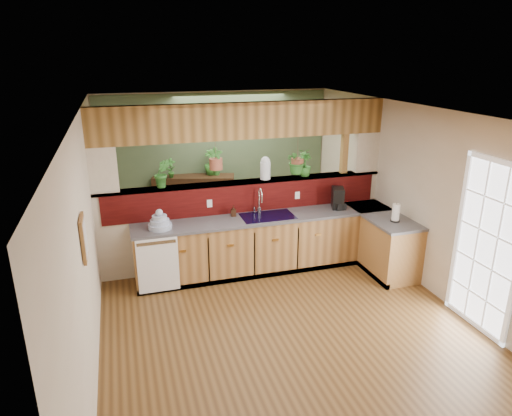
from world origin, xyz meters
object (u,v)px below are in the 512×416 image
object	(u,v)px
dish_stack	(160,223)
glass_jar	(265,168)
paper_towel	(396,213)
soap_dispenser	(233,211)
shelving_console	(195,201)
faucet	(260,200)
coffee_maker	(338,199)

from	to	relation	value
dish_stack	glass_jar	bearing A→B (deg)	13.81
paper_towel	dish_stack	bearing A→B (deg)	168.03
soap_dispenser	paper_towel	size ratio (longest dim) A/B	0.58
dish_stack	shelving_console	bearing A→B (deg)	69.37
glass_jar	faucet	bearing A→B (deg)	-126.78
glass_jar	dish_stack	bearing A→B (deg)	-166.19
soap_dispenser	glass_jar	size ratio (longest dim) A/B	0.46
paper_towel	glass_jar	world-z (taller)	glass_jar
coffee_maker	glass_jar	world-z (taller)	glass_jar
dish_stack	coffee_maker	bearing A→B (deg)	1.75
shelving_console	coffee_maker	bearing A→B (deg)	-33.29
soap_dispenser	shelving_console	xyz separation A→B (m)	(-0.26, 2.12, -0.48)
dish_stack	paper_towel	bearing A→B (deg)	-11.97
faucet	paper_towel	bearing A→B (deg)	-26.85
dish_stack	glass_jar	world-z (taller)	glass_jar
faucet	shelving_console	distance (m)	2.31
soap_dispenser	coffee_maker	xyz separation A→B (m)	(1.72, -0.12, 0.07)
shelving_console	faucet	bearing A→B (deg)	-56.78
soap_dispenser	glass_jar	distance (m)	0.86
dish_stack	soap_dispenser	distance (m)	1.15
glass_jar	shelving_console	distance (m)	2.34
faucet	coffee_maker	distance (m)	1.30
coffee_maker	glass_jar	distance (m)	1.29
coffee_maker	paper_towel	world-z (taller)	coffee_maker
glass_jar	shelving_console	xyz separation A→B (m)	(-0.85, 1.90, -1.07)
paper_towel	coffee_maker	bearing A→B (deg)	124.03
paper_towel	shelving_console	xyz separation A→B (m)	(-2.53, 3.05, -0.53)
faucet	paper_towel	size ratio (longest dim) A/B	1.44
faucet	shelving_console	size ratio (longest dim) A/B	0.27
faucet	glass_jar	size ratio (longest dim) A/B	1.15
coffee_maker	shelving_console	size ratio (longest dim) A/B	0.21
faucet	glass_jar	distance (m)	0.52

